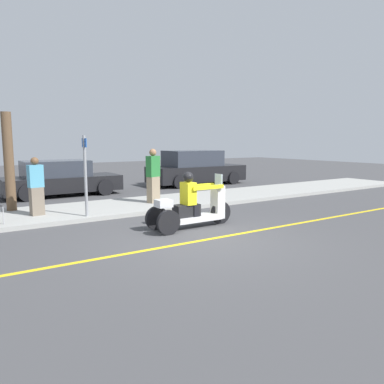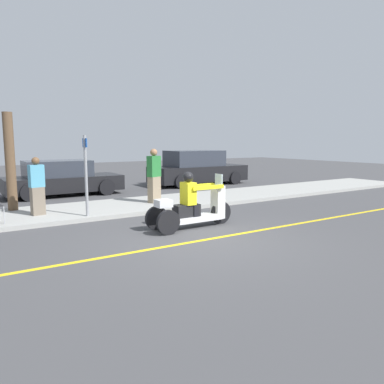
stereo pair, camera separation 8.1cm
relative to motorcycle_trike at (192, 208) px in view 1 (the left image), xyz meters
name	(u,v)px [view 1 (the left image)]	position (x,y,z in m)	size (l,w,h in m)	color
ground_plane	(203,240)	(-0.45, -1.14, -0.51)	(60.00, 60.00, 0.00)	#424244
lane_stripe	(219,237)	(0.00, -1.14, -0.51)	(24.00, 0.12, 0.01)	gold
sidewalk_strip	(121,207)	(-0.45, 3.46, -0.45)	(28.00, 2.80, 0.12)	#9E9E99
motorcycle_trike	(192,208)	(0.00, 0.00, 0.00)	(2.34, 0.69, 1.42)	black
spectator_mid_group	(153,177)	(0.66, 3.35, 0.48)	(0.49, 0.38, 1.79)	gray
spectator_with_child	(36,187)	(-3.03, 3.22, 0.39)	(0.42, 0.29, 1.61)	#726656
parked_car_lot_left	(60,179)	(-1.31, 7.56, 0.16)	(4.46, 2.01, 1.40)	black
parked_car_lot_right	(195,169)	(5.30, 7.74, 0.28)	(4.89, 2.05, 1.70)	black
tree_trunk	(9,162)	(-3.52, 4.41, 1.05)	(0.28, 0.28, 2.88)	brown
street_sign	(85,173)	(-1.93, 2.31, 0.81)	(0.08, 0.36, 2.20)	gray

